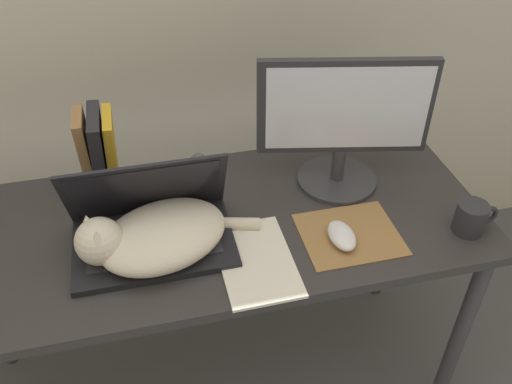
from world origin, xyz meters
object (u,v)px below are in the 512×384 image
webcam (198,162)px  external_monitor (343,122)px  cat (154,236)px  mug (472,218)px  laptop (152,227)px  book_row (99,154)px  notepad (256,260)px  computer_mouse (342,236)px

webcam → external_monitor: bearing=-17.5°
external_monitor → webcam: (-0.37, 0.12, -0.15)m
cat → mug: 0.78m
laptop → webcam: 0.29m
cat → mug: bearing=-7.5°
external_monitor → book_row: 0.65m
notepad → webcam: size_ratio=3.77×
laptop → webcam: laptop is taller
cat → mug: (0.77, -0.10, -0.01)m
laptop → cat: (0.00, -0.04, 0.01)m
computer_mouse → webcam: bearing=130.4°
book_row → webcam: bearing=-0.7°
laptop → webcam: (0.15, 0.24, -0.00)m
notepad → book_row: bearing=132.2°
laptop → book_row: (-0.11, 0.25, 0.07)m
book_row → notepad: size_ratio=0.85×
book_row → notepad: bearing=-47.8°
book_row → notepad: book_row is taller
external_monitor → book_row: (-0.63, 0.12, -0.08)m
external_monitor → mug: bearing=-46.8°
laptop → notepad: bearing=-29.0°
laptop → cat: laptop is taller
cat → mug: cat is taller
computer_mouse → mug: size_ratio=0.95×
external_monitor → notepad: (-0.29, -0.25, -0.19)m
laptop → external_monitor: 0.56m
computer_mouse → notepad: (-0.22, -0.02, -0.02)m
webcam → notepad: bearing=-78.0°
cat → notepad: size_ratio=1.61×
book_row → laptop: bearing=-66.0°
book_row → webcam: size_ratio=3.20×
external_monitor → notepad: bearing=-139.4°
computer_mouse → notepad: computer_mouse is taller
notepad → external_monitor: bearing=40.6°
cat → book_row: size_ratio=1.89×
webcam → mug: size_ratio=0.64×
notepad → webcam: webcam is taller
mug → computer_mouse: bearing=173.9°
mug → laptop: bearing=169.5°
cat → webcam: bearing=62.6°
laptop → webcam: size_ratio=5.26×
laptop → cat: 0.04m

